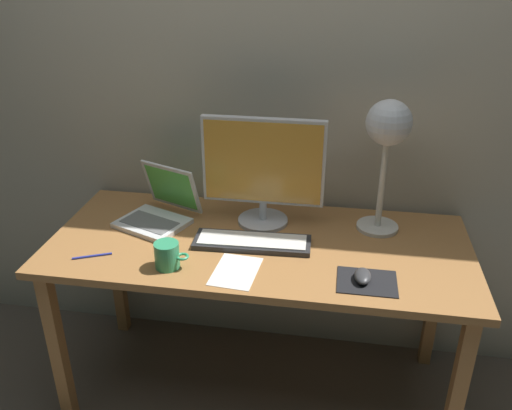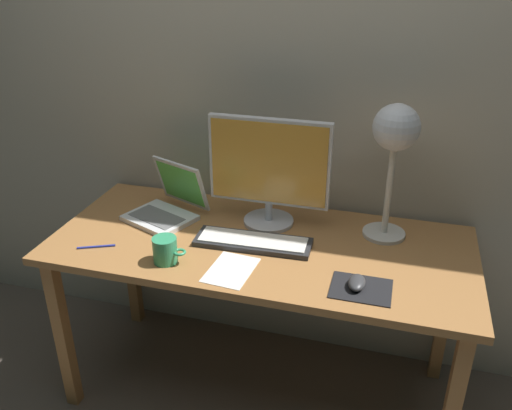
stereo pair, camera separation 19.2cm
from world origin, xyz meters
The scene contains 12 objects.
ground_plane centered at (0.00, 0.00, 0.00)m, with size 4.80×4.80×0.00m, color brown.
back_wall centered at (0.00, 0.40, 1.30)m, with size 4.80×0.06×2.60m, color #B2A893.
desk centered at (0.00, 0.00, 0.66)m, with size 1.60×0.70×0.74m.
monitor centered at (-0.01, 0.16, 0.98)m, with size 0.48×0.20×0.44m.
keyboard_main centered at (-0.02, -0.03, 0.75)m, with size 0.45×0.16×0.03m.
laptop centered at (-0.42, 0.12, 0.80)m, with size 0.34×0.35×0.22m.
desk_lamp centered at (0.45, 0.18, 1.14)m, with size 0.17×0.17×0.52m.
mousepad centered at (0.40, -0.21, 0.74)m, with size 0.20×0.16×0.00m, color black.
mouse centered at (0.39, -0.20, 0.76)m, with size 0.06×0.10×0.03m, color #38383A.
coffee_mug centered at (-0.29, -0.23, 0.79)m, with size 0.12×0.09×0.10m.
paper_sheet_near_mouse centered at (-0.05, -0.22, 0.74)m, with size 0.15×0.21×0.00m, color white.
pen centered at (-0.58, -0.21, 0.74)m, with size 0.01×0.01×0.14m, color #2633A5.
Camera 2 is at (0.47, -1.71, 1.77)m, focal length 37.60 mm.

